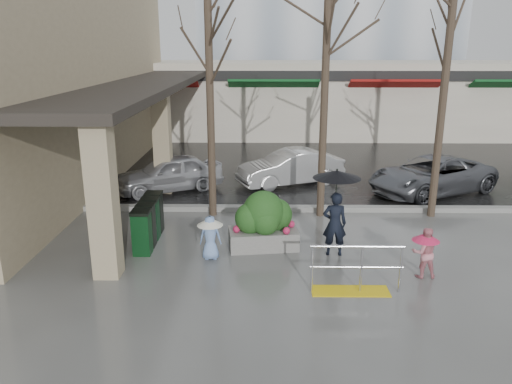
{
  "coord_description": "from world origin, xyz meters",
  "views": [
    {
      "loc": [
        -0.51,
        -10.52,
        4.89
      ],
      "look_at": [
        -0.68,
        1.62,
        1.3
      ],
      "focal_mm": 35.0,
      "sensor_mm": 36.0,
      "label": 1
    }
  ],
  "objects_px": {
    "child_blue": "(210,233)",
    "car_b": "(290,167)",
    "handrail": "(354,275)",
    "child_pink": "(425,250)",
    "tree_midwest": "(327,31)",
    "car_c": "(432,175)",
    "tree_west": "(209,37)",
    "woman": "(336,204)",
    "planter": "(264,221)",
    "news_boxes": "(148,222)",
    "tree_mideast": "(449,46)",
    "car_a": "(169,173)"
  },
  "relations": [
    {
      "from": "tree_midwest",
      "to": "news_boxes",
      "type": "bearing_deg",
      "value": -155.0
    },
    {
      "from": "car_b",
      "to": "tree_west",
      "type": "bearing_deg",
      "value": -59.19
    },
    {
      "from": "child_pink",
      "to": "tree_west",
      "type": "bearing_deg",
      "value": -39.55
    },
    {
      "from": "tree_west",
      "to": "tree_midwest",
      "type": "bearing_deg",
      "value": 0.0
    },
    {
      "from": "tree_mideast",
      "to": "woman",
      "type": "distance_m",
      "value": 5.66
    },
    {
      "from": "child_pink",
      "to": "child_blue",
      "type": "relative_size",
      "value": 1.06
    },
    {
      "from": "handrail",
      "to": "child_blue",
      "type": "xyz_separation_m",
      "value": [
        -3.1,
        1.61,
        0.26
      ]
    },
    {
      "from": "car_b",
      "to": "car_c",
      "type": "bearing_deg",
      "value": 54.56
    },
    {
      "from": "child_pink",
      "to": "planter",
      "type": "height_order",
      "value": "planter"
    },
    {
      "from": "child_pink",
      "to": "tree_mideast",
      "type": "bearing_deg",
      "value": -110.49
    },
    {
      "from": "planter",
      "to": "car_c",
      "type": "height_order",
      "value": "planter"
    },
    {
      "from": "woman",
      "to": "child_blue",
      "type": "height_order",
      "value": "woman"
    },
    {
      "from": "handrail",
      "to": "tree_midwest",
      "type": "xyz_separation_m",
      "value": [
        -0.16,
        4.8,
        4.86
      ]
    },
    {
      "from": "handrail",
      "to": "news_boxes",
      "type": "distance_m",
      "value": 5.47
    },
    {
      "from": "child_pink",
      "to": "woman",
      "type": "bearing_deg",
      "value": -33.73
    },
    {
      "from": "handrail",
      "to": "child_blue",
      "type": "relative_size",
      "value": 1.78
    },
    {
      "from": "tree_west",
      "to": "planter",
      "type": "xyz_separation_m",
      "value": [
        1.51,
        -2.49,
        -4.38
      ]
    },
    {
      "from": "tree_midwest",
      "to": "child_pink",
      "type": "relative_size",
      "value": 6.15
    },
    {
      "from": "planter",
      "to": "car_c",
      "type": "xyz_separation_m",
      "value": [
        5.74,
        4.91,
        -0.07
      ]
    },
    {
      "from": "woman",
      "to": "child_pink",
      "type": "xyz_separation_m",
      "value": [
        1.79,
        -1.18,
        -0.64
      ]
    },
    {
      "from": "tree_west",
      "to": "child_blue",
      "type": "height_order",
      "value": "tree_west"
    },
    {
      "from": "handrail",
      "to": "woman",
      "type": "bearing_deg",
      "value": 94.61
    },
    {
      "from": "handrail",
      "to": "tree_mideast",
      "type": "height_order",
      "value": "tree_mideast"
    },
    {
      "from": "tree_west",
      "to": "planter",
      "type": "relative_size",
      "value": 3.81
    },
    {
      "from": "tree_midwest",
      "to": "child_blue",
      "type": "bearing_deg",
      "value": -132.65
    },
    {
      "from": "child_pink",
      "to": "news_boxes",
      "type": "height_order",
      "value": "child_pink"
    },
    {
      "from": "woman",
      "to": "planter",
      "type": "bearing_deg",
      "value": -13.34
    },
    {
      "from": "child_pink",
      "to": "car_a",
      "type": "relative_size",
      "value": 0.31
    },
    {
      "from": "tree_west",
      "to": "car_c",
      "type": "height_order",
      "value": "tree_west"
    },
    {
      "from": "tree_mideast",
      "to": "planter",
      "type": "height_order",
      "value": "tree_mideast"
    },
    {
      "from": "child_blue",
      "to": "car_b",
      "type": "distance_m",
      "value": 7.0
    },
    {
      "from": "tree_midwest",
      "to": "child_pink",
      "type": "xyz_separation_m",
      "value": [
        1.8,
        -4.08,
        -4.59
      ]
    },
    {
      "from": "tree_mideast",
      "to": "car_a",
      "type": "relative_size",
      "value": 1.76
    },
    {
      "from": "news_boxes",
      "to": "handrail",
      "type": "bearing_deg",
      "value": -29.53
    },
    {
      "from": "child_pink",
      "to": "car_b",
      "type": "height_order",
      "value": "car_b"
    },
    {
      "from": "car_a",
      "to": "planter",
      "type": "bearing_deg",
      "value": 6.03
    },
    {
      "from": "tree_mideast",
      "to": "woman",
      "type": "xyz_separation_m",
      "value": [
        -3.29,
        -2.9,
        -3.58
      ]
    },
    {
      "from": "tree_mideast",
      "to": "car_c",
      "type": "height_order",
      "value": "tree_mideast"
    },
    {
      "from": "news_boxes",
      "to": "woman",
      "type": "bearing_deg",
      "value": -9.75
    },
    {
      "from": "tree_mideast",
      "to": "car_c",
      "type": "relative_size",
      "value": 1.43
    },
    {
      "from": "planter",
      "to": "tree_west",
      "type": "bearing_deg",
      "value": 121.33
    },
    {
      "from": "car_b",
      "to": "planter",
      "type": "bearing_deg",
      "value": -32.66
    },
    {
      "from": "child_pink",
      "to": "car_b",
      "type": "distance_m",
      "value": 7.93
    },
    {
      "from": "news_boxes",
      "to": "car_b",
      "type": "xyz_separation_m",
      "value": [
        3.92,
        5.6,
        0.08
      ]
    },
    {
      "from": "handrail",
      "to": "car_a",
      "type": "relative_size",
      "value": 0.51
    },
    {
      "from": "woman",
      "to": "tree_mideast",
      "type": "bearing_deg",
      "value": -138.22
    },
    {
      "from": "tree_west",
      "to": "car_c",
      "type": "xyz_separation_m",
      "value": [
        7.25,
        2.42,
        -4.45
      ]
    },
    {
      "from": "woman",
      "to": "planter",
      "type": "distance_m",
      "value": 1.84
    },
    {
      "from": "tree_west",
      "to": "woman",
      "type": "xyz_separation_m",
      "value": [
        3.21,
        -2.9,
        -3.8
      ]
    },
    {
      "from": "handrail",
      "to": "car_a",
      "type": "distance_m",
      "value": 8.96
    }
  ]
}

